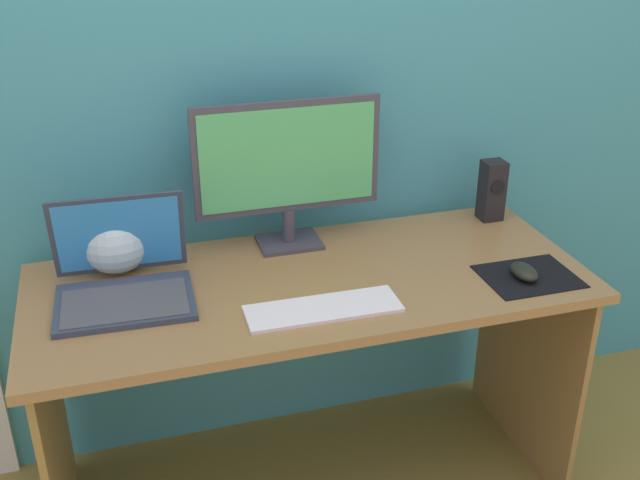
# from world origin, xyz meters

# --- Properties ---
(wall_back) EXTENTS (6.00, 0.04, 2.50)m
(wall_back) POSITION_xyz_m (0.00, 0.37, 1.25)
(wall_back) COLOR teal
(wall_back) RESTS_ON ground_plane
(desk) EXTENTS (1.50, 0.62, 0.73)m
(desk) POSITION_xyz_m (0.00, 0.00, 0.58)
(desk) COLOR #986B3E
(desk) RESTS_ON ground_plane
(monitor) EXTENTS (0.53, 0.14, 0.43)m
(monitor) POSITION_xyz_m (0.00, 0.22, 0.97)
(monitor) COLOR #3E3B45
(monitor) RESTS_ON desk
(speaker_right) EXTENTS (0.07, 0.07, 0.19)m
(speaker_right) POSITION_xyz_m (0.65, 0.22, 0.83)
(speaker_right) COLOR black
(speaker_right) RESTS_ON desk
(laptop) EXTENTS (0.35, 0.31, 0.25)m
(laptop) POSITION_xyz_m (-0.48, 0.04, 0.78)
(laptop) COLOR #323A4C
(laptop) RESTS_ON desk
(fishbowl) EXTENTS (0.19, 0.19, 0.19)m
(fishbowl) POSITION_xyz_m (-0.49, 0.20, 0.82)
(fishbowl) COLOR silver
(fishbowl) RESTS_ON desk
(keyboard_external) EXTENTS (0.39, 0.13, 0.01)m
(keyboard_external) POSITION_xyz_m (-0.01, -0.17, 0.74)
(keyboard_external) COLOR white
(keyboard_external) RESTS_ON desk
(mousepad) EXTENTS (0.25, 0.20, 0.00)m
(mousepad) POSITION_xyz_m (0.57, -0.16, 0.73)
(mousepad) COLOR black
(mousepad) RESTS_ON desk
(mouse) EXTENTS (0.06, 0.10, 0.04)m
(mouse) POSITION_xyz_m (0.55, -0.16, 0.75)
(mouse) COLOR black
(mouse) RESTS_ON mousepad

